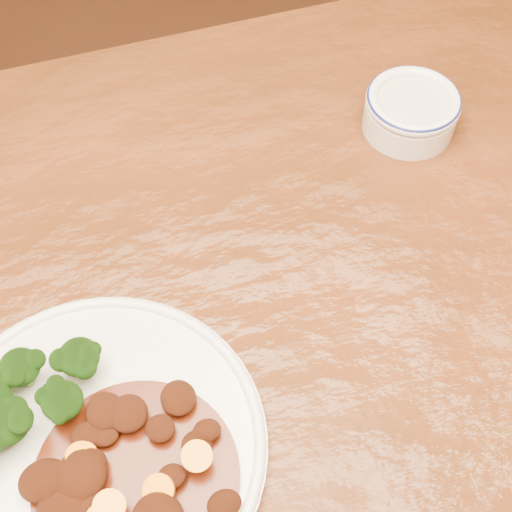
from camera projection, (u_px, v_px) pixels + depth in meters
name	position (u px, v px, depth m)	size (l,w,h in m)	color
dining_table	(229.00, 383.00, 0.74)	(1.52, 0.93, 0.75)	#5A2710
dinner_plate	(95.00, 448.00, 0.61)	(0.30, 0.30, 0.02)	silver
broccoli_florets	(14.00, 404.00, 0.59)	(0.14, 0.10, 0.05)	#7F9E51
mince_stew	(119.00, 475.00, 0.58)	(0.18, 0.17, 0.03)	#4F1608
dip_bowl	(411.00, 110.00, 0.80)	(0.11, 0.11, 0.05)	white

